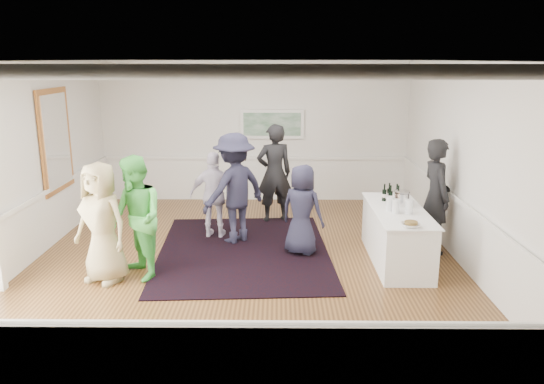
{
  "coord_description": "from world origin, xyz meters",
  "views": [
    {
      "loc": [
        0.52,
        -8.09,
        3.23
      ],
      "look_at": [
        0.44,
        0.2,
        1.14
      ],
      "focal_mm": 35.0,
      "sensor_mm": 36.0,
      "label": 1
    }
  ],
  "objects_px": {
    "guest_green": "(136,218)",
    "nut_bowl": "(411,224)",
    "guest_dark_a": "(234,188)",
    "guest_lilac": "(215,195)",
    "serving_table": "(397,235)",
    "ice_bucket": "(402,199)",
    "guest_tan": "(102,223)",
    "guest_navy": "(302,210)",
    "guest_dark_b": "(274,173)",
    "bartender": "(436,196)"
  },
  "relations": [
    {
      "from": "guest_green",
      "to": "nut_bowl",
      "type": "relative_size",
      "value": 6.82
    },
    {
      "from": "guest_dark_a",
      "to": "guest_lilac",
      "type": "bearing_deg",
      "value": -74.19
    },
    {
      "from": "serving_table",
      "to": "ice_bucket",
      "type": "distance_m",
      "value": 0.6
    },
    {
      "from": "serving_table",
      "to": "guest_tan",
      "type": "distance_m",
      "value": 4.6
    },
    {
      "from": "guest_lilac",
      "to": "guest_navy",
      "type": "height_order",
      "value": "guest_lilac"
    },
    {
      "from": "nut_bowl",
      "to": "guest_green",
      "type": "bearing_deg",
      "value": 177.1
    },
    {
      "from": "guest_tan",
      "to": "guest_lilac",
      "type": "relative_size",
      "value": 1.13
    },
    {
      "from": "guest_lilac",
      "to": "ice_bucket",
      "type": "height_order",
      "value": "guest_lilac"
    },
    {
      "from": "guest_dark_b",
      "to": "ice_bucket",
      "type": "height_order",
      "value": "guest_dark_b"
    },
    {
      "from": "serving_table",
      "to": "nut_bowl",
      "type": "xyz_separation_m",
      "value": [
        -0.02,
        -0.92,
        0.48
      ]
    },
    {
      "from": "guest_lilac",
      "to": "ice_bucket",
      "type": "distance_m",
      "value": 3.33
    },
    {
      "from": "guest_lilac",
      "to": "guest_dark_a",
      "type": "distance_m",
      "value": 0.49
    },
    {
      "from": "ice_bucket",
      "to": "nut_bowl",
      "type": "xyz_separation_m",
      "value": [
        -0.12,
        -1.13,
        -0.08
      ]
    },
    {
      "from": "guest_navy",
      "to": "nut_bowl",
      "type": "height_order",
      "value": "guest_navy"
    },
    {
      "from": "ice_bucket",
      "to": "bartender",
      "type": "bearing_deg",
      "value": 23.12
    },
    {
      "from": "guest_dark_a",
      "to": "ice_bucket",
      "type": "bearing_deg",
      "value": 123.25
    },
    {
      "from": "guest_dark_b",
      "to": "guest_navy",
      "type": "height_order",
      "value": "guest_dark_b"
    },
    {
      "from": "ice_bucket",
      "to": "guest_dark_b",
      "type": "bearing_deg",
      "value": 136.32
    },
    {
      "from": "guest_navy",
      "to": "nut_bowl",
      "type": "relative_size",
      "value": 5.62
    },
    {
      "from": "serving_table",
      "to": "guest_green",
      "type": "height_order",
      "value": "guest_green"
    },
    {
      "from": "guest_green",
      "to": "guest_lilac",
      "type": "xyz_separation_m",
      "value": [
        0.95,
        1.9,
        -0.13
      ]
    },
    {
      "from": "bartender",
      "to": "guest_navy",
      "type": "bearing_deg",
      "value": 85.64
    },
    {
      "from": "guest_lilac",
      "to": "guest_dark_a",
      "type": "relative_size",
      "value": 0.81
    },
    {
      "from": "guest_dark_b",
      "to": "nut_bowl",
      "type": "bearing_deg",
      "value": 106.33
    },
    {
      "from": "bartender",
      "to": "guest_green",
      "type": "distance_m",
      "value": 4.91
    },
    {
      "from": "guest_green",
      "to": "guest_navy",
      "type": "height_order",
      "value": "guest_green"
    },
    {
      "from": "guest_green",
      "to": "guest_lilac",
      "type": "relative_size",
      "value": 1.17
    },
    {
      "from": "guest_lilac",
      "to": "ice_bucket",
      "type": "bearing_deg",
      "value": 169.89
    },
    {
      "from": "guest_tan",
      "to": "guest_navy",
      "type": "bearing_deg",
      "value": 46.06
    },
    {
      "from": "guest_dark_a",
      "to": "guest_dark_b",
      "type": "height_order",
      "value": "guest_dark_b"
    },
    {
      "from": "bartender",
      "to": "guest_tan",
      "type": "bearing_deg",
      "value": 96.13
    },
    {
      "from": "ice_bucket",
      "to": "guest_dark_a",
      "type": "bearing_deg",
      "value": 165.26
    },
    {
      "from": "guest_dark_a",
      "to": "guest_tan",
      "type": "bearing_deg",
      "value": 2.6
    },
    {
      "from": "serving_table",
      "to": "guest_lilac",
      "type": "height_order",
      "value": "guest_lilac"
    },
    {
      "from": "guest_green",
      "to": "guest_lilac",
      "type": "height_order",
      "value": "guest_green"
    },
    {
      "from": "guest_lilac",
      "to": "guest_navy",
      "type": "bearing_deg",
      "value": 158.53
    },
    {
      "from": "guest_green",
      "to": "nut_bowl",
      "type": "bearing_deg",
      "value": 50.43
    },
    {
      "from": "bartender",
      "to": "guest_navy",
      "type": "xyz_separation_m",
      "value": [
        -2.26,
        -0.14,
        -0.21
      ]
    },
    {
      "from": "guest_tan",
      "to": "guest_navy",
      "type": "distance_m",
      "value": 3.2
    },
    {
      "from": "bartender",
      "to": "guest_lilac",
      "type": "bearing_deg",
      "value": 71.62
    },
    {
      "from": "guest_tan",
      "to": "guest_green",
      "type": "xyz_separation_m",
      "value": [
        0.47,
        0.12,
        0.03
      ]
    },
    {
      "from": "serving_table",
      "to": "nut_bowl",
      "type": "bearing_deg",
      "value": -91.32
    },
    {
      "from": "guest_dark_a",
      "to": "ice_bucket",
      "type": "distance_m",
      "value": 2.89
    },
    {
      "from": "guest_green",
      "to": "guest_dark_b",
      "type": "bearing_deg",
      "value": 108.61
    },
    {
      "from": "serving_table",
      "to": "bartender",
      "type": "relative_size",
      "value": 1.12
    },
    {
      "from": "serving_table",
      "to": "guest_tan",
      "type": "bearing_deg",
      "value": -169.5
    },
    {
      "from": "bartender",
      "to": "guest_lilac",
      "type": "xyz_separation_m",
      "value": [
        -3.82,
        0.7,
        -0.18
      ]
    },
    {
      "from": "guest_tan",
      "to": "guest_dark_a",
      "type": "relative_size",
      "value": 0.91
    },
    {
      "from": "guest_green",
      "to": "nut_bowl",
      "type": "height_order",
      "value": "guest_green"
    },
    {
      "from": "guest_green",
      "to": "bartender",
      "type": "bearing_deg",
      "value": 67.43
    }
  ]
}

